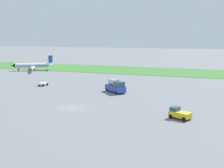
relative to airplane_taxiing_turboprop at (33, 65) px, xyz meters
name	(u,v)px	position (x,y,z in m)	size (l,w,h in m)	color
ground_plane	(71,108)	(45.29, -51.31, -2.23)	(600.00, 600.00, 0.00)	slate
grass_taxiway_strip	(150,71)	(45.29, 15.27, -2.19)	(360.00, 28.00, 0.08)	#3D7533
airplane_taxiing_turboprop	(33,65)	(0.00, 0.00, 0.00)	(15.31, 17.37, 6.10)	white
pushback_tug_near_gate	(179,114)	(66.23, -51.58, -1.32)	(4.02, 3.16, 1.95)	yellow
baggage_cart_midfield	(43,84)	(25.29, -30.84, -1.66)	(2.03, 2.58, 0.90)	white
fuel_truck_by_runway	(115,86)	(47.94, -32.87, -0.65)	(6.55, 5.98, 3.29)	#334FB2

